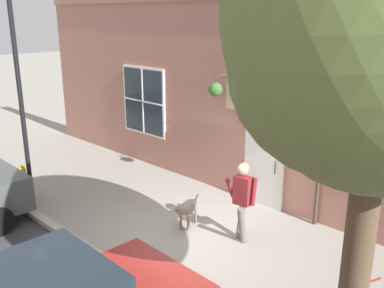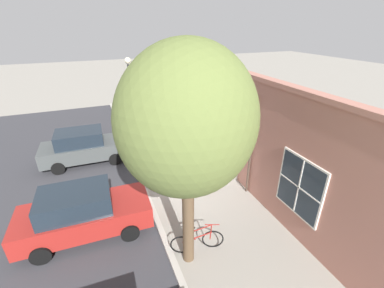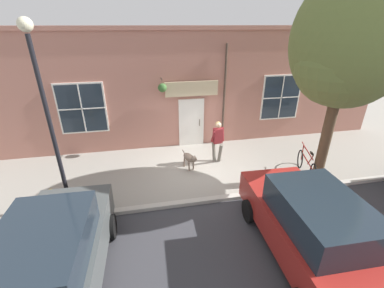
% 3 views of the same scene
% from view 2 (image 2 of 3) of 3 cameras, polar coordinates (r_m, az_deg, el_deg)
% --- Properties ---
extents(ground_plane, '(90.00, 90.00, 0.00)m').
position_cam_2_polar(ground_plane, '(11.89, -0.71, -8.71)').
color(ground_plane, gray).
extents(curb_and_road, '(10.10, 28.00, 0.12)m').
position_cam_2_polar(curb_and_road, '(11.57, -29.67, -13.62)').
color(curb_and_road, '#B2ADA3').
rests_on(curb_and_road, ground_plane).
extents(storefront_facade, '(0.95, 18.00, 4.91)m').
position_cam_2_polar(storefront_facade, '(11.68, 10.01, 3.89)').
color(storefront_facade, '#B27566').
rests_on(storefront_facade, ground_plane).
extents(pedestrian_walking, '(0.56, 0.55, 1.67)m').
position_cam_2_polar(pedestrian_walking, '(10.91, 2.85, -5.94)').
color(pedestrian_walking, '#6B665B').
rests_on(pedestrian_walking, ground_plane).
extents(dog_on_leash, '(1.00, 0.48, 0.70)m').
position_cam_2_polar(dog_on_leash, '(11.99, -1.21, -5.81)').
color(dog_on_leash, '#7F6B5B').
rests_on(dog_on_leash, ground_plane).
extents(street_tree_by_curb, '(3.46, 3.11, 6.45)m').
position_cam_2_polar(street_tree_by_curb, '(6.22, -1.63, 3.66)').
color(street_tree_by_curb, brown).
rests_on(street_tree_by_curb, ground_plane).
extents(leaning_bicycle, '(1.70, 0.46, 1.01)m').
position_cam_2_polar(leaning_bicycle, '(8.74, 1.20, -20.70)').
color(leaning_bicycle, black).
rests_on(leaning_bicycle, ground_plane).
extents(parked_car_nearest_curb, '(4.35, 2.04, 1.75)m').
position_cam_2_polar(parked_car_nearest_curb, '(14.34, -22.80, -0.49)').
color(parked_car_nearest_curb, '#474C4C').
rests_on(parked_car_nearest_curb, ground_plane).
extents(parked_car_mid_block, '(4.35, 2.04, 1.75)m').
position_cam_2_polar(parked_car_mid_block, '(9.67, -23.09, -13.83)').
color(parked_car_mid_block, maroon).
rests_on(parked_car_mid_block, ground_plane).
extents(street_lamp, '(0.32, 0.32, 5.11)m').
position_cam_2_polar(street_lamp, '(14.01, -13.39, 10.92)').
color(street_lamp, black).
rests_on(street_lamp, ground_plane).
extents(fire_hydrant, '(0.34, 0.20, 0.77)m').
position_cam_2_polar(fire_hydrant, '(15.37, -12.56, 0.72)').
color(fire_hydrant, gold).
rests_on(fire_hydrant, ground_plane).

